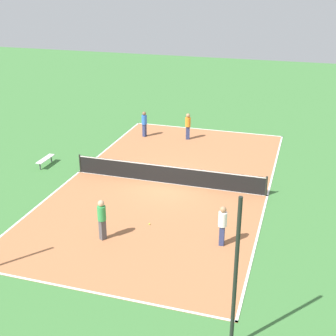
# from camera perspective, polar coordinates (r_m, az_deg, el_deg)

# --- Properties ---
(ground_plane) EXTENTS (80.00, 80.00, 0.00)m
(ground_plane) POSITION_cam_1_polar(r_m,az_deg,el_deg) (25.16, -0.00, -1.89)
(ground_plane) COLOR #3D7538
(court_surface) EXTENTS (10.67, 19.43, 0.02)m
(court_surface) POSITION_cam_1_polar(r_m,az_deg,el_deg) (25.16, -0.00, -1.87)
(court_surface) COLOR #AD6B42
(court_surface) RESTS_ON ground_plane
(tennis_net) EXTENTS (10.47, 0.10, 1.05)m
(tennis_net) POSITION_cam_1_polar(r_m,az_deg,el_deg) (24.94, -0.00, -0.73)
(tennis_net) COLOR black
(tennis_net) RESTS_ON court_surface
(bench) EXTENTS (0.36, 1.55, 0.45)m
(bench) POSITION_cam_1_polar(r_m,az_deg,el_deg) (28.24, -14.72, 1.01)
(bench) COLOR silver
(bench) RESTS_ON ground_plane
(player_far_green) EXTENTS (0.48, 0.48, 1.82)m
(player_far_green) POSITION_cam_1_polar(r_m,az_deg,el_deg) (19.79, -8.07, -5.92)
(player_far_green) COLOR #4C4C51
(player_far_green) RESTS_ON court_surface
(player_near_blue) EXTENTS (0.43, 0.43, 1.76)m
(player_near_blue) POSITION_cam_1_polar(r_m,az_deg,el_deg) (32.08, -2.91, 5.60)
(player_near_blue) COLOR navy
(player_near_blue) RESTS_ON court_surface
(player_center_orange) EXTENTS (0.43, 0.43, 1.80)m
(player_center_orange) POSITION_cam_1_polar(r_m,az_deg,el_deg) (31.51, 2.44, 5.33)
(player_center_orange) COLOR navy
(player_center_orange) RESTS_ON court_surface
(player_near_white) EXTENTS (0.37, 0.37, 1.78)m
(player_near_white) POSITION_cam_1_polar(r_m,az_deg,el_deg) (19.34, 6.66, -6.67)
(player_near_white) COLOR navy
(player_near_white) RESTS_ON court_surface
(tennis_ball_right_alley) EXTENTS (0.07, 0.07, 0.07)m
(tennis_ball_right_alley) POSITION_cam_1_polar(r_m,az_deg,el_deg) (22.44, 6.81, -5.15)
(tennis_ball_right_alley) COLOR #CCE033
(tennis_ball_right_alley) RESTS_ON court_surface
(tennis_ball_far_baseline) EXTENTS (0.07, 0.07, 0.07)m
(tennis_ball_far_baseline) POSITION_cam_1_polar(r_m,az_deg,el_deg) (21.16, -2.28, -6.83)
(tennis_ball_far_baseline) COLOR #CCE033
(tennis_ball_far_baseline) RESTS_ON court_surface
(tennis_ball_midcourt) EXTENTS (0.07, 0.07, 0.07)m
(tennis_ball_midcourt) POSITION_cam_1_polar(r_m,az_deg,el_deg) (24.68, 8.87, -2.55)
(tennis_ball_midcourt) COLOR #CCE033
(tennis_ball_midcourt) RESTS_ON court_surface
(fence_post_back_left) EXTENTS (0.12, 0.12, 5.08)m
(fence_post_back_left) POSITION_cam_1_polar(r_m,az_deg,el_deg) (13.70, 8.21, -13.06)
(fence_post_back_left) COLOR black
(fence_post_back_left) RESTS_ON ground_plane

